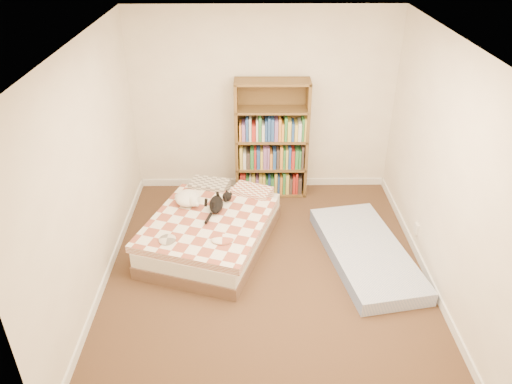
{
  "coord_description": "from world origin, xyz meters",
  "views": [
    {
      "loc": [
        -0.17,
        -4.33,
        3.54
      ],
      "look_at": [
        -0.12,
        0.3,
        0.86
      ],
      "focal_mm": 35.0,
      "sensor_mm": 36.0,
      "label": 1
    }
  ],
  "objects_px": {
    "bed": "(212,228)",
    "floor_mattress": "(366,252)",
    "bookshelf": "(271,154)",
    "black_cat": "(217,203)",
    "white_dog": "(188,198)"
  },
  "relations": [
    {
      "from": "bed",
      "to": "floor_mattress",
      "type": "distance_m",
      "value": 1.81
    },
    {
      "from": "bookshelf",
      "to": "black_cat",
      "type": "bearing_deg",
      "value": -121.42
    },
    {
      "from": "white_dog",
      "to": "bookshelf",
      "type": "bearing_deg",
      "value": 48.1
    },
    {
      "from": "bed",
      "to": "white_dog",
      "type": "relative_size",
      "value": 5.94
    },
    {
      "from": "floor_mattress",
      "to": "black_cat",
      "type": "height_order",
      "value": "black_cat"
    },
    {
      "from": "bed",
      "to": "bookshelf",
      "type": "bearing_deg",
      "value": 77.35
    },
    {
      "from": "bookshelf",
      "to": "white_dog",
      "type": "height_order",
      "value": "bookshelf"
    },
    {
      "from": "white_dog",
      "to": "floor_mattress",
      "type": "bearing_deg",
      "value": -11.44
    },
    {
      "from": "bed",
      "to": "bookshelf",
      "type": "relative_size",
      "value": 1.25
    },
    {
      "from": "black_cat",
      "to": "bookshelf",
      "type": "bearing_deg",
      "value": 95.97
    },
    {
      "from": "bed",
      "to": "floor_mattress",
      "type": "bearing_deg",
      "value": 7.95
    },
    {
      "from": "black_cat",
      "to": "floor_mattress",
      "type": "bearing_deg",
      "value": 22.88
    },
    {
      "from": "black_cat",
      "to": "white_dog",
      "type": "bearing_deg",
      "value": -155.03
    },
    {
      "from": "bookshelf",
      "to": "bed",
      "type": "bearing_deg",
      "value": -120.3
    },
    {
      "from": "bookshelf",
      "to": "white_dog",
      "type": "relative_size",
      "value": 4.75
    }
  ]
}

